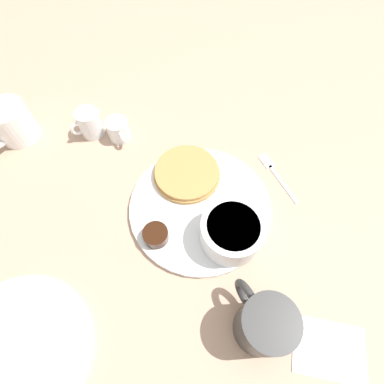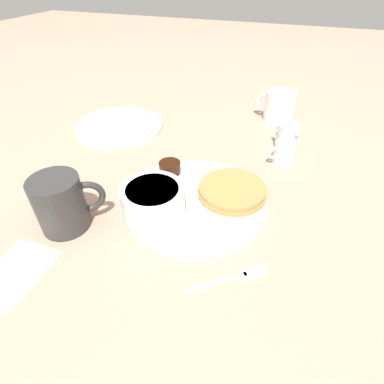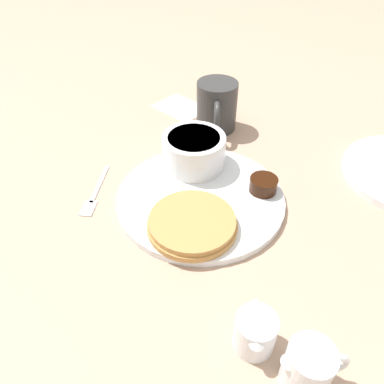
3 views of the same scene
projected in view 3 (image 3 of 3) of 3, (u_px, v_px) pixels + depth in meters
ground_plane at (200, 201)px, 0.62m from camera, size 4.00×4.00×0.00m
plate at (200, 198)px, 0.62m from camera, size 0.28×0.28×0.01m
pancake_stack at (192, 223)px, 0.55m from camera, size 0.14×0.14×0.02m
bowl at (194, 150)px, 0.66m from camera, size 0.11×0.11×0.06m
syrup_cup at (263, 185)px, 0.62m from camera, size 0.05×0.05×0.02m
butter_ramekin at (201, 151)px, 0.68m from camera, size 0.04×0.04×0.04m
coffee_mug at (217, 106)px, 0.76m from camera, size 0.09×0.10×0.10m
creamer_pitcher_near at (255, 332)px, 0.42m from camera, size 0.05×0.06×0.05m
creamer_pitcher_far at (308, 368)px, 0.38m from camera, size 0.06×0.06×0.07m
fork at (94, 195)px, 0.63m from camera, size 0.09×0.11×0.00m
napkin at (181, 107)px, 0.86m from camera, size 0.11×0.08×0.00m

